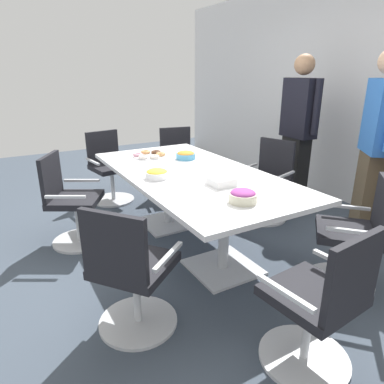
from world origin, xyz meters
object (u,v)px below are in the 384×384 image
at_px(office_chair_4, 179,165).
at_px(conference_table, 192,185).
at_px(office_chair_2, 354,239).
at_px(office_chair_6, 71,205).
at_px(snack_bowl_candy_mix, 243,196).
at_px(snack_bowl_chips_orange, 186,155).
at_px(napkin_pile, 221,181).
at_px(donut_platter, 150,155).
at_px(office_chair_0, 131,277).
at_px(office_chair_1, 319,308).
at_px(snack_bowl_chips_yellow, 157,174).
at_px(office_chair_3, 267,184).
at_px(person_standing_1, 377,143).
at_px(office_chair_5, 110,171).
at_px(person_standing_0, 298,130).

bearing_deg(office_chair_4, conference_table, 78.43).
xyz_separation_m(office_chair_2, office_chair_6, (-1.86, -1.78, 0.00)).
height_order(office_chair_2, snack_bowl_candy_mix, office_chair_2).
relative_size(snack_bowl_chips_orange, napkin_pile, 1.07).
bearing_deg(donut_platter, office_chair_0, -27.28).
height_order(conference_table, office_chair_0, office_chair_0).
height_order(snack_bowl_candy_mix, napkin_pile, snack_bowl_candy_mix).
height_order(office_chair_1, snack_bowl_candy_mix, office_chair_1).
xyz_separation_m(snack_bowl_chips_yellow, napkin_pile, (0.45, 0.38, -0.01)).
bearing_deg(office_chair_3, person_standing_1, -162.87).
xyz_separation_m(office_chair_1, office_chair_5, (-3.31, -0.18, 0.00)).
relative_size(office_chair_5, person_standing_0, 0.49).
bearing_deg(office_chair_1, person_standing_1, 22.59).
bearing_deg(office_chair_6, person_standing_0, 113.71).
bearing_deg(office_chair_4, office_chair_1, 87.77).
bearing_deg(snack_bowl_chips_orange, snack_bowl_candy_mix, -11.11).
relative_size(office_chair_2, donut_platter, 2.51).
relative_size(office_chair_4, snack_bowl_candy_mix, 4.36).
height_order(office_chair_0, person_standing_0, person_standing_0).
bearing_deg(office_chair_2, snack_bowl_chips_orange, 65.18).
relative_size(office_chair_1, office_chair_4, 1.00).
distance_m(office_chair_0, office_chair_5, 2.57).
bearing_deg(office_chair_3, office_chair_0, 98.90).
distance_m(office_chair_0, person_standing_1, 2.71).
relative_size(office_chair_5, snack_bowl_chips_yellow, 4.32).
height_order(office_chair_0, snack_bowl_candy_mix, office_chair_0).
bearing_deg(office_chair_3, snack_bowl_candy_mix, 113.50).
height_order(office_chair_0, office_chair_1, same).
relative_size(office_chair_0, office_chair_2, 1.00).
height_order(office_chair_1, office_chair_6, same).
relative_size(office_chair_5, napkin_pile, 4.61).
height_order(office_chair_6, napkin_pile, office_chair_6).
bearing_deg(snack_bowl_candy_mix, office_chair_2, 65.48).
distance_m(person_standing_1, donut_platter, 2.34).
bearing_deg(office_chair_5, donut_platter, 94.78).
relative_size(person_standing_0, snack_bowl_chips_yellow, 8.74).
xyz_separation_m(office_chair_5, snack_bowl_candy_mix, (2.49, 0.26, 0.39)).
relative_size(person_standing_1, snack_bowl_chips_yellow, 8.82).
distance_m(office_chair_0, donut_platter, 1.87).
xyz_separation_m(office_chair_5, napkin_pile, (2.09, 0.34, 0.38)).
relative_size(office_chair_5, person_standing_1, 0.49).
bearing_deg(snack_bowl_candy_mix, conference_table, 175.48).
xyz_separation_m(conference_table, donut_platter, (-0.76, -0.11, 0.14)).
bearing_deg(office_chair_1, snack_bowl_chips_yellow, 92.14).
xyz_separation_m(person_standing_1, napkin_pile, (-0.25, -1.68, -0.19)).
distance_m(person_standing_1, snack_bowl_candy_mix, 1.78).
xyz_separation_m(office_chair_1, snack_bowl_candy_mix, (-0.82, 0.08, 0.39)).
height_order(office_chair_1, office_chair_5, same).
distance_m(snack_bowl_candy_mix, snack_bowl_chips_yellow, 0.91).
bearing_deg(napkin_pile, office_chair_3, 119.66).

